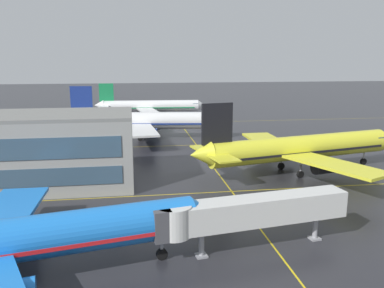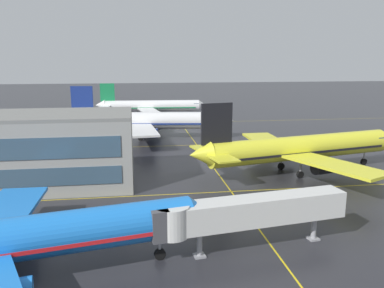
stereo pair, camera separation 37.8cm
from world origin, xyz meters
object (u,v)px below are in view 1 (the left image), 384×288
(airliner_front_gate, at_px, (4,242))
(jet_bridge, at_px, (239,213))
(airliner_far_left_stand, at_px, (150,106))
(airliner_second_row, at_px, (299,148))
(airliner_third_row, at_px, (148,121))

(airliner_front_gate, relative_size, jet_bridge, 1.83)
(airliner_front_gate, bearing_deg, airliner_far_left_stand, 80.43)
(airliner_second_row, relative_size, jet_bridge, 1.93)
(airliner_second_row, xyz_separation_m, airliner_far_left_stand, (-22.00, 68.28, -0.41))
(airliner_second_row, xyz_separation_m, jet_bridge, (-17.43, -26.03, -0.20))
(airliner_second_row, bearing_deg, jet_bridge, -123.81)
(airliner_far_left_stand, relative_size, jet_bridge, 1.76)
(airliner_second_row, distance_m, airliner_far_left_stand, 71.74)
(jet_bridge, bearing_deg, airliner_second_row, 56.19)
(airliner_third_row, height_order, airliner_far_left_stand, airliner_third_row)
(airliner_far_left_stand, distance_m, jet_bridge, 94.42)
(jet_bridge, bearing_deg, airliner_third_row, 96.40)
(airliner_second_row, height_order, jet_bridge, airliner_second_row)
(airliner_second_row, bearing_deg, airliner_third_row, 125.83)
(airliner_third_row, bearing_deg, airliner_second_row, -54.17)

